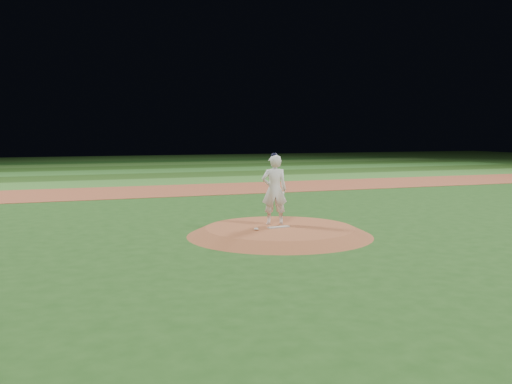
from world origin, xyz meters
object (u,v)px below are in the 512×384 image
Objects in this scene: pitching_rubber at (279,227)px; rosin_bag at (256,229)px; pitchers_mound at (280,231)px; pitcher_on_mound at (274,190)px.

rosin_bag is at bearing -173.28° from pitching_rubber.
rosin_bag reaches higher than pitching_rubber.
pitching_rubber reaches higher than pitchers_mound.
rosin_bag is (-0.84, -0.26, 0.16)m from pitchers_mound.
pitching_rubber is at bearing 13.56° from rosin_bag.
pitchers_mound is 0.90m from rosin_bag.
pitcher_on_mound is at bearing 73.42° from pitching_rubber.
rosin_bag reaches higher than pitchers_mound.
pitchers_mound is 40.70× the size of rosin_bag.
pitching_rubber is at bearing -131.03° from pitchers_mound.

